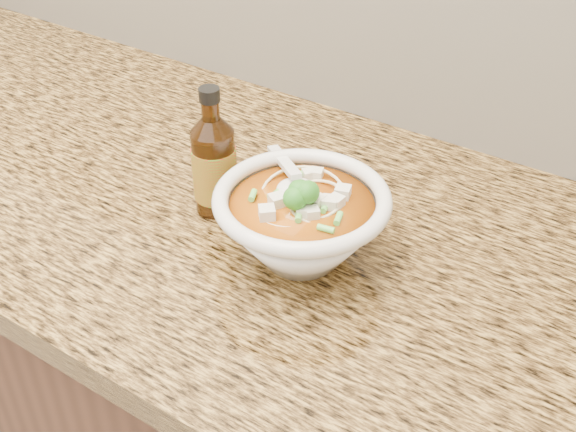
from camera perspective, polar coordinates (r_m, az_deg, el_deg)
The scene contains 4 objects.
cabinet at distance 1.44m, azimuth -10.32°, elevation -11.24°, with size 4.00×0.65×0.86m, color #331B0F.
counter_slab at distance 1.16m, azimuth -12.69°, elevation 4.10°, with size 4.00×0.68×0.04m, color #AB823E.
soup_bowl at distance 0.88m, azimuth 1.08°, elevation -0.67°, with size 0.22×0.21×0.12m.
hot_sauce_bottle at distance 0.96m, azimuth -5.84°, elevation 3.98°, with size 0.06×0.06×0.18m.
Camera 1 is at (0.74, 1.02, 1.48)m, focal length 45.00 mm.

